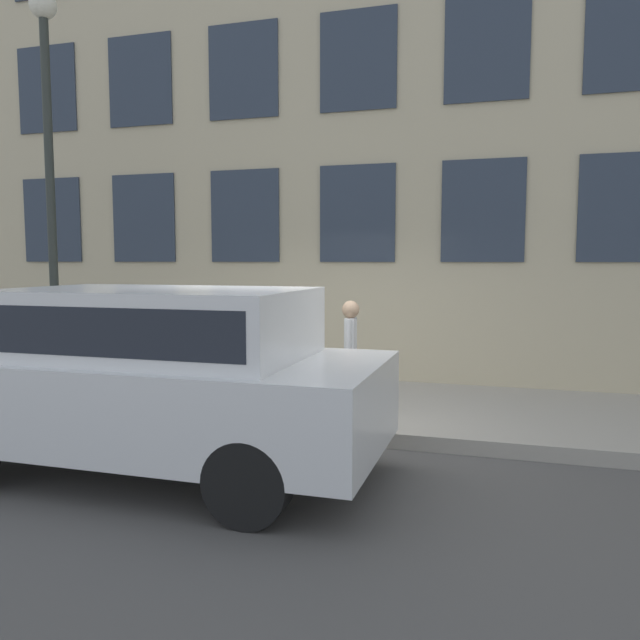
{
  "coord_description": "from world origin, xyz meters",
  "views": [
    {
      "loc": [
        -6.47,
        -2.22,
        2.02
      ],
      "look_at": [
        0.71,
        -0.07,
        1.3
      ],
      "focal_mm": 35.0,
      "sensor_mm": 36.0,
      "label": 1
    }
  ],
  "objects": [
    {
      "name": "street_lamp",
      "position": [
        0.8,
        3.83,
        3.54
      ],
      "size": [
        0.36,
        0.36,
        5.43
      ],
      "color": "#2D332D",
      "rests_on": "sidewalk"
    },
    {
      "name": "sidewalk",
      "position": [
        1.47,
        0.0,
        0.08
      ],
      "size": [
        2.93,
        60.0,
        0.17
      ],
      "color": "#A8A093",
      "rests_on": "ground_plane"
    },
    {
      "name": "fire_hydrant",
      "position": [
        0.44,
        0.25,
        0.58
      ],
      "size": [
        0.33,
        0.44,
        0.8
      ],
      "color": "#2D7260",
      "rests_on": "sidewalk"
    },
    {
      "name": "ground_plane",
      "position": [
        0.0,
        0.0,
        0.0
      ],
      "size": [
        80.0,
        80.0,
        0.0
      ],
      "primitive_type": "plane",
      "color": "#514F4C"
    },
    {
      "name": "person",
      "position": [
        0.99,
        -0.38,
        0.98
      ],
      "size": [
        0.33,
        0.22,
        1.36
      ],
      "rotation": [
        0.0,
        0.0,
        0.45
      ],
      "color": "#232328",
      "rests_on": "sidewalk"
    },
    {
      "name": "parked_truck_white_near",
      "position": [
        -1.39,
        0.95,
        1.0
      ],
      "size": [
        1.93,
        4.43,
        1.76
      ],
      "color": "black",
      "rests_on": "ground_plane"
    },
    {
      "name": "building_facade",
      "position": [
        3.08,
        -0.0,
        5.14
      ],
      "size": [
        0.33,
        40.0,
        10.28
      ],
      "color": "#C6B793",
      "rests_on": "ground_plane"
    }
  ]
}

